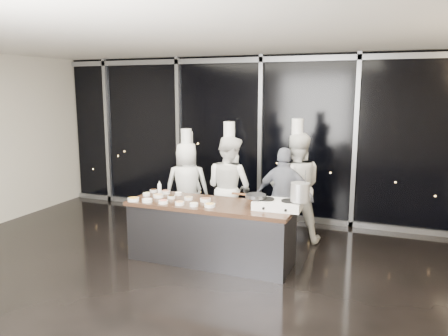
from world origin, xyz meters
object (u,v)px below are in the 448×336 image
object	(u,v)px
chef_far_left	(188,186)
guest	(284,197)
chef_left	(187,186)
frying_pan	(255,196)
chef_right	(296,187)
chef_center	(229,187)
stove	(278,204)
stock_pot	(300,192)
demo_counter	(211,232)

from	to	relation	value
chef_far_left	guest	size ratio (longest dim) A/B	1.10
chef_left	guest	world-z (taller)	chef_left
frying_pan	chef_right	distance (m)	1.39
chef_far_left	chef_center	distance (m)	0.94
stove	guest	bearing A→B (deg)	95.68
frying_pan	chef_left	bearing A→B (deg)	141.65
frying_pan	stock_pot	bearing A→B (deg)	-0.59
guest	chef_right	world-z (taller)	chef_right
demo_counter	chef_right	xyz separation A→B (m)	(0.97, 1.35, 0.48)
chef_left	chef_center	world-z (taller)	chef_center
frying_pan	chef_center	bearing A→B (deg)	124.38
frying_pan	chef_left	distance (m)	2.05
demo_counter	chef_center	size ratio (longest dim) A/B	1.22
stock_pot	guest	distance (m)	1.18
demo_counter	frying_pan	distance (m)	0.91
chef_center	stove	bearing A→B (deg)	159.70
stock_pot	chef_left	bearing A→B (deg)	152.93
stock_pot	chef_left	size ratio (longest dim) A/B	0.14
frying_pan	chef_right	size ratio (longest dim) A/B	0.24
stock_pot	chef_center	distance (m)	1.75
chef_far_left	chef_left	world-z (taller)	chef_left
demo_counter	chef_right	bearing A→B (deg)	54.21
stove	frying_pan	size ratio (longest dim) A/B	1.33
stove	stock_pot	size ratio (longest dim) A/B	2.63
stove	chef_left	distance (m)	2.29
guest	frying_pan	bearing A→B (deg)	80.90
chef_left	chef_far_left	bearing A→B (deg)	-96.46
stove	chef_center	world-z (taller)	chef_center
stock_pot	chef_left	xyz separation A→B (m)	(-2.28, 1.17, -0.34)
demo_counter	chef_far_left	xyz separation A→B (m)	(-1.00, 1.29, 0.36)
stove	chef_right	world-z (taller)	chef_right
chef_right	demo_counter	bearing A→B (deg)	37.98
stove	stock_pot	xyz separation A→B (m)	(0.31, -0.01, 0.20)
demo_counter	chef_center	distance (m)	1.13
demo_counter	stock_pot	distance (m)	1.49
chef_far_left	chef_right	world-z (taller)	chef_right
frying_pan	chef_far_left	bearing A→B (deg)	139.68
chef_far_left	guest	world-z (taller)	chef_far_left
frying_pan	chef_center	xyz separation A→B (m)	(-0.78, 1.03, -0.16)
frying_pan	guest	xyz separation A→B (m)	(0.17, 1.05, -0.25)
chef_center	chef_right	world-z (taller)	chef_right
guest	chef_right	xyz separation A→B (m)	(0.12, 0.30, 0.12)
chef_far_left	chef_left	xyz separation A→B (m)	(0.03, -0.11, 0.02)
stock_pot	chef_right	bearing A→B (deg)	104.36
chef_center	chef_right	xyz separation A→B (m)	(1.07, 0.32, 0.03)
frying_pan	chef_right	world-z (taller)	chef_right
stock_pot	guest	xyz separation A→B (m)	(-0.46, 1.03, -0.35)
chef_left	chef_right	bearing A→B (deg)	164.64
frying_pan	guest	world-z (taller)	guest
chef_left	guest	bearing A→B (deg)	155.63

